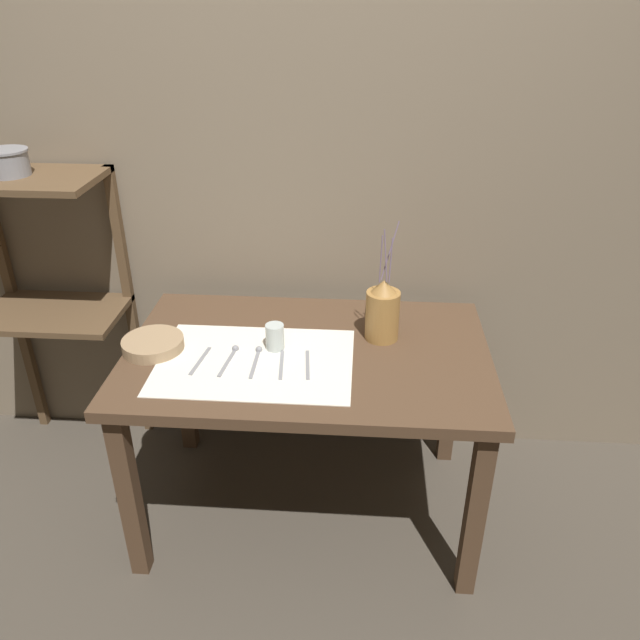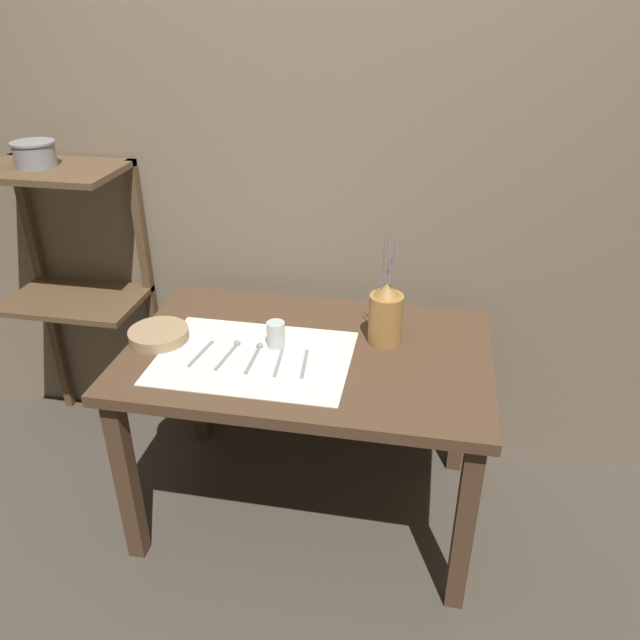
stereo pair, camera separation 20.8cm
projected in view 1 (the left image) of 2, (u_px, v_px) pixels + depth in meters
ground_plane at (309, 505)px, 2.49m from camera, size 12.00×12.00×0.00m
stone_wall_back at (318, 173)px, 2.36m from camera, size 7.00×0.06×2.40m
wooden_table at (308, 373)px, 2.18m from camera, size 1.25×0.80×0.72m
wooden_shelf_unit at (48, 266)px, 2.43m from camera, size 0.54×0.35×1.23m
linen_cloth at (255, 361)px, 2.08m from camera, size 0.65×0.46×0.00m
pitcher_with_flowers at (383, 312)px, 2.17m from camera, size 0.12×0.12×0.43m
wooden_bowl at (153, 344)px, 2.14m from camera, size 0.21×0.21×0.04m
glass_tumbler_near at (275, 337)px, 2.12m from camera, size 0.06×0.06×0.09m
knife_center at (200, 361)px, 2.07m from camera, size 0.04×0.17×0.00m
spoon_inner at (232, 354)px, 2.11m from camera, size 0.04×0.18×0.02m
spoon_outer at (257, 355)px, 2.10m from camera, size 0.02×0.19×0.02m
fork_outer at (281, 365)px, 2.05m from camera, size 0.03×0.17×0.00m
fork_inner at (308, 365)px, 2.05m from camera, size 0.03×0.17×0.00m
metal_pot_large at (7, 161)px, 2.19m from camera, size 0.16×0.16×0.09m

